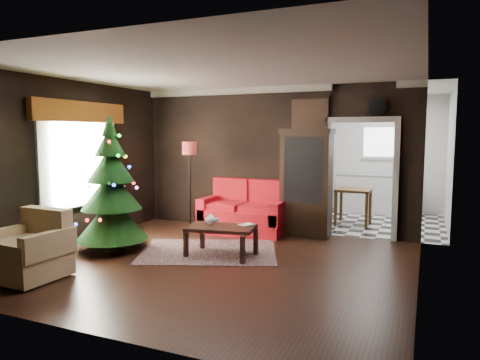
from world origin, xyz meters
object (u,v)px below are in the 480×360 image
at_px(teapot, 211,220).
at_px(coffee_table, 221,241).
at_px(wall_clock, 377,106).
at_px(loveseat, 244,207).
at_px(kitchen_table, 353,206).
at_px(armchair, 29,245).
at_px(curio_cabinet, 306,185).
at_px(floor_lamp, 190,189).
at_px(christmas_tree, 111,187).

bearing_deg(teapot, coffee_table, -6.64).
distance_m(teapot, wall_clock, 3.53).
distance_m(loveseat, kitchen_table, 2.45).
xyz_separation_m(loveseat, teapot, (0.11, -1.63, 0.06)).
xyz_separation_m(loveseat, coffee_table, (0.30, -1.66, -0.26)).
height_order(coffee_table, teapot, teapot).
bearing_deg(armchair, curio_cabinet, 58.05).
height_order(floor_lamp, wall_clock, wall_clock).
relative_size(teapot, wall_clock, 0.55).
bearing_deg(wall_clock, coffee_table, -134.95).
distance_m(floor_lamp, teapot, 1.71).
bearing_deg(christmas_tree, loveseat, 54.24).
relative_size(teapot, kitchen_table, 0.24).
xyz_separation_m(loveseat, wall_clock, (2.35, 0.40, 1.88)).
xyz_separation_m(wall_clock, kitchen_table, (-0.55, 1.25, -2.00)).
bearing_deg(curio_cabinet, coffee_table, -114.43).
height_order(curio_cabinet, kitchen_table, curio_cabinet).
bearing_deg(christmas_tree, kitchen_table, 48.47).
xyz_separation_m(armchair, coffee_table, (1.84, 1.96, -0.22)).
relative_size(floor_lamp, teapot, 10.37).
xyz_separation_m(christmas_tree, teapot, (1.58, 0.41, -0.49)).
bearing_deg(floor_lamp, wall_clock, 12.66).
distance_m(wall_clock, kitchen_table, 2.43).
relative_size(christmas_tree, teapot, 12.36).
height_order(christmas_tree, kitchen_table, christmas_tree).
relative_size(floor_lamp, kitchen_table, 2.44).
bearing_deg(wall_clock, floor_lamp, -167.34).
height_order(armchair, coffee_table, armchair).
relative_size(curio_cabinet, kitchen_table, 2.53).
relative_size(coffee_table, teapot, 5.83).
relative_size(armchair, coffee_table, 0.84).
bearing_deg(armchair, kitchen_table, 60.72).
distance_m(curio_cabinet, teapot, 2.16).
bearing_deg(wall_clock, curio_cabinet, -171.47).
xyz_separation_m(floor_lamp, christmas_tree, (-0.48, -1.70, 0.22)).
bearing_deg(floor_lamp, coffee_table, -45.37).
height_order(christmas_tree, teapot, christmas_tree).
height_order(loveseat, teapot, loveseat).
bearing_deg(kitchen_table, christmas_tree, -131.53).
bearing_deg(kitchen_table, wall_clock, -66.25).
xyz_separation_m(christmas_tree, wall_clock, (3.82, 2.45, 1.33)).
distance_m(teapot, kitchen_table, 3.70).
relative_size(coffee_table, kitchen_table, 1.38).
xyz_separation_m(curio_cabinet, coffee_table, (-0.85, -1.88, -0.71)).
height_order(floor_lamp, armchair, floor_lamp).
distance_m(loveseat, armchair, 3.93).
distance_m(curio_cabinet, coffee_table, 2.18).
distance_m(floor_lamp, wall_clock, 3.76).
relative_size(armchair, wall_clock, 2.71).
relative_size(curio_cabinet, wall_clock, 5.94).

